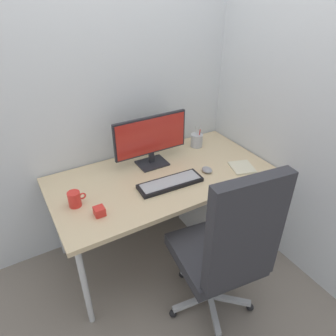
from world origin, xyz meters
TOP-DOWN VIEW (x-y plane):
  - ground_plane at (0.00, 0.00)m, footprint 8.00×8.00m
  - wall_back at (0.00, 0.43)m, footprint 2.90×0.04m
  - wall_side_right at (0.82, -0.19)m, footprint 0.04×2.13m
  - desk at (0.00, 0.00)m, footprint 1.57×0.81m
  - office_chair at (0.01, -0.73)m, footprint 0.56×0.59m
  - filing_cabinet at (0.51, -0.04)m, footprint 0.41×0.55m
  - monitor at (0.01, 0.18)m, footprint 0.57×0.17m
  - keyboard at (-0.01, -0.14)m, footprint 0.46×0.17m
  - mouse at (0.30, -0.13)m, footprint 0.07×0.09m
  - pen_holder at (0.46, 0.24)m, footprint 0.10×0.10m
  - notebook at (0.56, -0.22)m, footprint 0.21×0.22m
  - coffee_mug at (-0.63, -0.03)m, footprint 0.11×0.08m
  - desk_clamp_accessory at (-0.53, -0.19)m, footprint 0.06×0.06m

SIDE VIEW (x-z plane):
  - ground_plane at x=0.00m, z-range 0.00..0.00m
  - filing_cabinet at x=0.51m, z-range 0.00..0.53m
  - office_chair at x=0.01m, z-range 0.04..1.21m
  - desk at x=0.00m, z-range 0.31..1.01m
  - notebook at x=0.56m, z-range 0.71..0.72m
  - keyboard at x=-0.01m, z-range 0.71..0.74m
  - mouse at x=0.30m, z-range 0.71..0.74m
  - desk_clamp_accessory at x=-0.53m, z-range 0.71..0.76m
  - coffee_mug at x=-0.63m, z-range 0.71..0.81m
  - pen_holder at x=0.46m, z-range 0.67..0.86m
  - monitor at x=0.01m, z-range 0.73..1.11m
  - wall_back at x=0.00m, z-range 0.00..2.80m
  - wall_side_right at x=0.82m, z-range 0.00..2.80m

